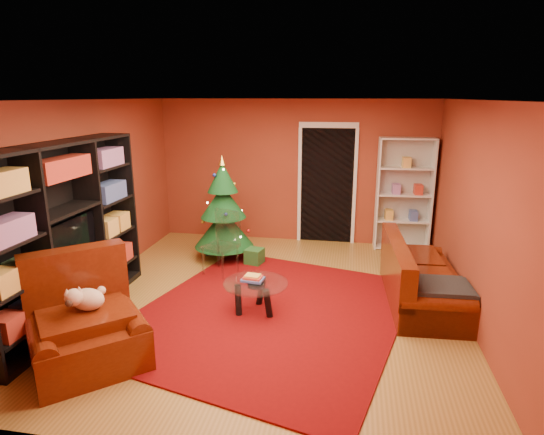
% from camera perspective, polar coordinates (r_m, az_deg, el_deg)
% --- Properties ---
extents(floor, '(5.00, 5.50, 0.05)m').
position_cam_1_polar(floor, '(6.16, -0.67, -10.66)').
color(floor, olive).
rests_on(floor, ground).
extents(ceiling, '(5.00, 5.50, 0.05)m').
position_cam_1_polar(ceiling, '(5.55, -0.75, 14.80)').
color(ceiling, silver).
rests_on(ceiling, wall_back).
extents(wall_back, '(5.00, 0.05, 2.60)m').
position_cam_1_polar(wall_back, '(8.40, 2.87, 5.79)').
color(wall_back, maroon).
rests_on(wall_back, ground).
extents(wall_left, '(0.05, 5.50, 2.60)m').
position_cam_1_polar(wall_left, '(6.66, -22.59, 2.19)').
color(wall_left, maroon).
rests_on(wall_left, ground).
extents(wall_right, '(0.05, 5.50, 2.60)m').
position_cam_1_polar(wall_right, '(5.81, 24.57, 0.24)').
color(wall_right, maroon).
rests_on(wall_right, ground).
extents(doorway, '(1.06, 0.60, 2.16)m').
position_cam_1_polar(doorway, '(8.35, 6.90, 3.90)').
color(doorway, black).
rests_on(doorway, floor).
extents(rug, '(3.89, 4.26, 0.02)m').
position_cam_1_polar(rug, '(5.83, -0.28, -11.87)').
color(rug, '#690707').
rests_on(rug, floor).
extents(media_unit, '(0.44, 2.79, 2.14)m').
position_cam_1_polar(media_unit, '(5.90, -24.61, -1.88)').
color(media_unit, black).
rests_on(media_unit, floor).
extents(christmas_tree, '(1.12, 1.12, 1.75)m').
position_cam_1_polar(christmas_tree, '(7.49, -6.13, 1.04)').
color(christmas_tree, '#0D3F19').
rests_on(christmas_tree, floor).
extents(gift_box_teal, '(0.37, 0.37, 0.29)m').
position_cam_1_polar(gift_box_teal, '(7.98, -7.40, -3.38)').
color(gift_box_teal, '#216E7A').
rests_on(gift_box_teal, floor).
extents(gift_box_green, '(0.32, 0.32, 0.26)m').
position_cam_1_polar(gift_box_green, '(7.38, -2.22, -4.92)').
color(gift_box_green, '#1E5622').
rests_on(gift_box_green, floor).
extents(gift_box_red, '(0.27, 0.27, 0.23)m').
position_cam_1_polar(gift_box_red, '(8.73, -5.28, -1.90)').
color(gift_box_red, '#A82029').
rests_on(gift_box_red, floor).
extents(white_bookshelf, '(0.95, 0.38, 2.02)m').
position_cam_1_polar(white_bookshelf, '(8.25, 16.23, 2.76)').
color(white_bookshelf, white).
rests_on(white_bookshelf, floor).
extents(armchair, '(1.62, 1.62, 0.90)m').
position_cam_1_polar(armchair, '(5.03, -22.32, -12.08)').
color(armchair, '#4C1507').
rests_on(armchair, rug).
extents(dog, '(0.50, 0.49, 0.29)m').
position_cam_1_polar(dog, '(4.99, -22.10, -9.50)').
color(dog, beige).
rests_on(dog, armchair).
extents(sofa, '(0.97, 1.98, 0.83)m').
position_cam_1_polar(sofa, '(6.29, 18.46, -6.55)').
color(sofa, '#4C1507').
rests_on(sofa, rug).
extents(coffee_table, '(0.89, 0.89, 0.51)m').
position_cam_1_polar(coffee_table, '(5.76, -2.05, -9.98)').
color(coffee_table, gray).
rests_on(coffee_table, rug).
extents(acrylic_chair, '(0.61, 0.63, 0.89)m').
position_cam_1_polar(acrylic_chair, '(6.90, -6.55, -3.69)').
color(acrylic_chair, '#66605B').
rests_on(acrylic_chair, rug).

